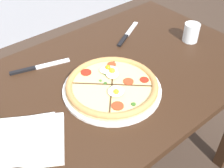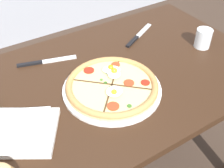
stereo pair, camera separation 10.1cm
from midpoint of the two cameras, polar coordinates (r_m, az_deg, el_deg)
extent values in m
cube|color=#331E11|center=(1.05, -9.42, -2.14)|extent=(1.53, 0.76, 0.03)
cube|color=#331E11|center=(1.83, 5.29, 4.22)|extent=(0.06, 0.06, 0.72)
cylinder|color=white|center=(1.02, -2.82, -1.14)|extent=(0.36, 0.36, 0.01)
cylinder|color=#E5C684|center=(1.02, -2.84, -0.64)|extent=(0.34, 0.34, 0.01)
cylinder|color=#E0CC84|center=(1.01, -2.85, -0.32)|extent=(0.30, 0.30, 0.00)
torus|color=tan|center=(1.01, -2.85, -0.27)|extent=(0.34, 0.34, 0.02)
cube|color=#472D19|center=(1.02, -7.01, -0.07)|extent=(0.11, 0.10, 0.00)
cube|color=#472D19|center=(0.95, -3.28, -3.12)|extent=(0.10, 0.11, 0.00)
cube|color=#472D19|center=(1.00, 1.35, -0.39)|extent=(0.11, 0.10, 0.00)
cube|color=#472D19|center=(1.07, -2.48, 2.36)|extent=(0.10, 0.11, 0.00)
cylinder|color=red|center=(1.07, -7.98, 2.25)|extent=(0.04, 0.04, 0.00)
cylinder|color=red|center=(0.93, -1.97, -4.61)|extent=(0.04, 0.04, 0.00)
cylinder|color=red|center=(1.02, 0.53, 0.39)|extent=(0.04, 0.04, 0.00)
cylinder|color=red|center=(1.03, 3.82, 0.74)|extent=(0.03, 0.03, 0.00)
cylinder|color=red|center=(1.10, -2.71, 3.87)|extent=(0.03, 0.03, 0.00)
ellipsoid|color=white|center=(0.97, -2.17, -1.55)|extent=(0.08, 0.08, 0.01)
sphere|color=#F4AD1E|center=(0.96, -2.14, -1.72)|extent=(0.02, 0.02, 0.02)
ellipsoid|color=white|center=(1.05, -2.72, 1.99)|extent=(0.07, 0.08, 0.01)
sphere|color=#F4AD1E|center=(1.05, -2.73, 2.59)|extent=(0.02, 0.02, 0.02)
ellipsoid|color=white|center=(1.07, -3.40, 2.81)|extent=(0.09, 0.08, 0.01)
sphere|color=orange|center=(1.06, -3.45, 3.18)|extent=(0.02, 0.02, 0.02)
cylinder|color=#2D5B1E|center=(1.06, -4.15, 2.09)|extent=(0.01, 0.01, 0.00)
cylinder|color=#477A2D|center=(1.03, -5.17, 0.58)|extent=(0.01, 0.01, 0.00)
cylinder|color=#2D5B1E|center=(1.01, -4.22, 0.02)|extent=(0.01, 0.01, 0.00)
cylinder|color=#386B23|center=(0.93, 1.30, -4.26)|extent=(0.02, 0.02, 0.00)
cylinder|color=#386B23|center=(0.99, -2.97, -0.83)|extent=(0.02, 0.02, 0.00)
cube|color=white|center=(0.91, -20.06, -10.95)|extent=(0.29, 0.28, 0.02)
cube|color=white|center=(0.89, -20.32, -10.22)|extent=(0.23, 0.22, 0.02)
cube|color=silver|center=(1.39, 1.88, 11.08)|extent=(0.13, 0.08, 0.01)
cube|color=black|center=(1.29, -0.04, 8.77)|extent=(0.10, 0.06, 0.01)
cube|color=silver|center=(1.18, -14.36, 3.94)|extent=(0.14, 0.06, 0.01)
cube|color=black|center=(1.18, -20.06, 2.48)|extent=(0.10, 0.04, 0.01)
cylinder|color=white|center=(1.32, 13.69, 10.06)|extent=(0.07, 0.07, 0.08)
cylinder|color=silver|center=(1.33, 13.57, 9.44)|extent=(0.06, 0.06, 0.05)
camera|label=1|loc=(0.05, -92.86, -2.43)|focal=45.00mm
camera|label=2|loc=(0.05, 87.14, 2.43)|focal=45.00mm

